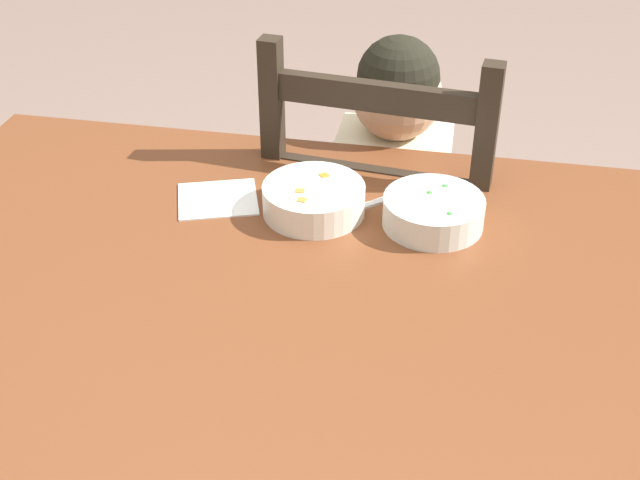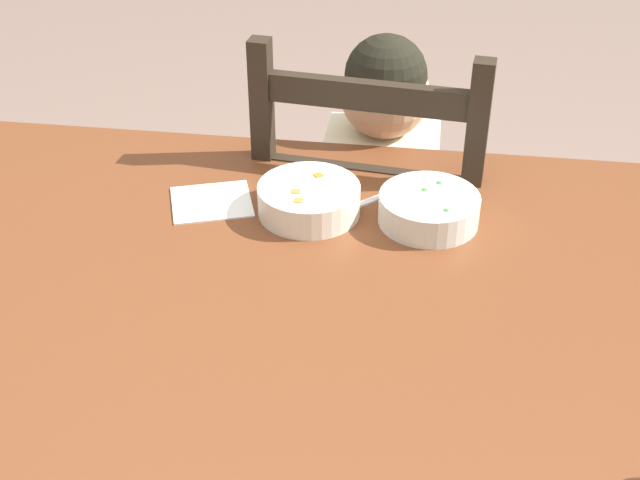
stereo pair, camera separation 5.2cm
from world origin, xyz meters
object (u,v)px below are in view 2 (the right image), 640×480
object	(u,v)px
bowl_of_peas	(429,208)
bowl_of_carrots	(309,199)
dining_table	(276,346)
dining_chair	(374,262)
child_figure	(380,196)
spoon	(342,211)

from	to	relation	value
bowl_of_peas	bowl_of_carrots	size ratio (longest dim) A/B	0.97
dining_table	bowl_of_carrots	xyz separation A→B (m)	(0.02, 0.22, 0.13)
dining_chair	bowl_of_carrots	xyz separation A→B (m)	(-0.09, -0.30, 0.33)
bowl_of_carrots	child_figure	bearing A→B (deg)	71.56
dining_table	child_figure	world-z (taller)	child_figure
child_figure	bowl_of_carrots	bearing A→B (deg)	-108.44
dining_table	bowl_of_carrots	distance (m)	0.25
dining_table	child_figure	bearing A→B (deg)	77.14
dining_chair	bowl_of_peas	size ratio (longest dim) A/B	6.08
bowl_of_peas	spoon	size ratio (longest dim) A/B	1.43
dining_table	child_figure	xyz separation A→B (m)	(0.12, 0.51, -0.03)
bowl_of_carrots	spoon	world-z (taller)	bowl_of_carrots
child_figure	dining_chair	bearing A→B (deg)	149.45
dining_table	dining_chair	xyz separation A→B (m)	(0.11, 0.51, -0.19)
bowl_of_carrots	spoon	bearing A→B (deg)	6.55
bowl_of_peas	bowl_of_carrots	bearing A→B (deg)	-179.99
dining_table	dining_chair	world-z (taller)	dining_chair
dining_chair	bowl_of_peas	xyz separation A→B (m)	(0.10, -0.30, 0.33)
bowl_of_carrots	spoon	size ratio (longest dim) A/B	1.48
bowl_of_peas	dining_chair	bearing A→B (deg)	109.25
spoon	child_figure	bearing A→B (deg)	81.41
child_figure	spoon	xyz separation A→B (m)	(-0.04, -0.29, 0.14)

